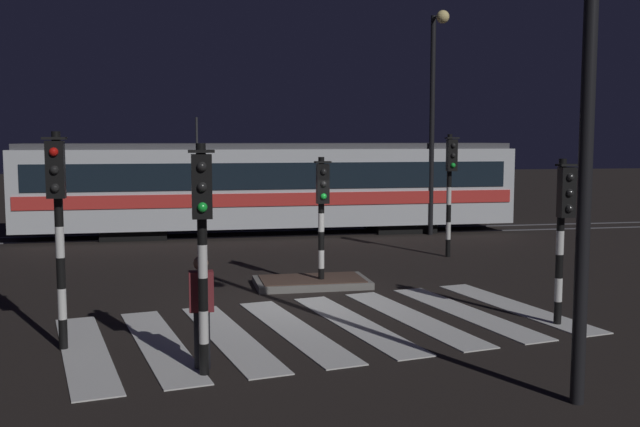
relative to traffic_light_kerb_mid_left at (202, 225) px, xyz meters
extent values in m
plane|color=black|center=(2.27, 4.51, -2.22)|extent=(120.00, 120.00, 0.00)
cube|color=#59595E|center=(2.27, 14.86, -2.21)|extent=(80.00, 0.12, 0.03)
cube|color=#59595E|center=(2.27, 16.30, -2.21)|extent=(80.00, 0.12, 0.03)
cube|color=silver|center=(-1.85, 1.64, -2.21)|extent=(1.58, 4.73, 0.02)
cube|color=silver|center=(-0.67, 1.87, -2.21)|extent=(1.58, 4.73, 0.02)
cube|color=silver|center=(0.51, 2.10, -2.21)|extent=(1.58, 4.73, 0.02)
cube|color=silver|center=(1.68, 2.32, -2.21)|extent=(1.58, 4.73, 0.02)
cube|color=silver|center=(2.86, 2.55, -2.21)|extent=(1.58, 4.73, 0.02)
cube|color=silver|center=(4.03, 2.78, -2.21)|extent=(1.58, 4.73, 0.02)
cube|color=silver|center=(5.21, 3.00, -2.21)|extent=(1.58, 4.73, 0.02)
cube|color=silver|center=(6.38, 3.23, -2.21)|extent=(1.58, 4.73, 0.02)
cube|color=slate|center=(2.72, 6.19, -2.14)|extent=(2.63, 1.49, 0.16)
cube|color=#4C382D|center=(2.72, 6.19, -2.05)|extent=(2.37, 1.34, 0.02)
cylinder|color=black|center=(0.00, 0.09, -1.98)|extent=(0.14, 0.14, 0.48)
cylinder|color=white|center=(0.00, 0.09, -1.50)|extent=(0.14, 0.14, 0.48)
cylinder|color=black|center=(0.00, 0.09, -1.02)|extent=(0.14, 0.14, 0.48)
cylinder|color=white|center=(0.00, 0.09, -0.54)|extent=(0.14, 0.14, 0.48)
cylinder|color=black|center=(0.00, 0.09, -0.06)|extent=(0.14, 0.14, 0.48)
cylinder|color=white|center=(0.00, 0.09, 0.42)|extent=(0.14, 0.14, 0.48)
cylinder|color=black|center=(0.00, 0.09, 0.90)|extent=(0.14, 0.14, 0.48)
cube|color=black|center=(0.00, -0.08, 0.54)|extent=(0.28, 0.20, 0.90)
sphere|color=black|center=(0.00, -0.19, 0.82)|extent=(0.14, 0.14, 0.14)
sphere|color=black|center=(0.00, -0.19, 0.54)|extent=(0.14, 0.14, 0.14)
sphere|color=green|center=(0.00, -0.19, 0.26)|extent=(0.14, 0.14, 0.14)
cube|color=black|center=(0.00, -0.08, 1.03)|extent=(0.36, 0.24, 0.04)
cylinder|color=black|center=(2.92, 6.06, -2.01)|extent=(0.14, 0.14, 0.43)
cylinder|color=white|center=(2.92, 6.06, -1.58)|extent=(0.14, 0.14, 0.43)
cylinder|color=black|center=(2.92, 6.06, -1.15)|extent=(0.14, 0.14, 0.43)
cylinder|color=white|center=(2.92, 6.06, -0.72)|extent=(0.14, 0.14, 0.43)
cylinder|color=black|center=(2.92, 6.06, -0.29)|extent=(0.14, 0.14, 0.43)
cylinder|color=white|center=(2.92, 6.06, 0.14)|extent=(0.14, 0.14, 0.43)
cylinder|color=black|center=(2.92, 6.06, 0.57)|extent=(0.14, 0.14, 0.43)
cube|color=black|center=(2.92, 5.89, 0.18)|extent=(0.28, 0.20, 0.90)
sphere|color=black|center=(2.92, 5.78, 0.46)|extent=(0.14, 0.14, 0.14)
sphere|color=black|center=(2.92, 5.78, 0.18)|extent=(0.14, 0.14, 0.14)
sphere|color=green|center=(2.92, 5.78, -0.10)|extent=(0.14, 0.14, 0.14)
cube|color=black|center=(2.92, 5.89, 0.67)|extent=(0.36, 0.24, 0.04)
cylinder|color=black|center=(-2.20, 1.87, -1.97)|extent=(0.14, 0.14, 0.51)
cylinder|color=white|center=(-2.20, 1.87, -1.46)|extent=(0.14, 0.14, 0.51)
cylinder|color=black|center=(-2.20, 1.87, -0.95)|extent=(0.14, 0.14, 0.51)
cylinder|color=white|center=(-2.20, 1.87, -0.45)|extent=(0.14, 0.14, 0.51)
cylinder|color=black|center=(-2.20, 1.87, 0.06)|extent=(0.14, 0.14, 0.51)
cylinder|color=white|center=(-2.20, 1.87, 0.56)|extent=(0.14, 0.14, 0.51)
cylinder|color=black|center=(-2.20, 1.87, 1.07)|extent=(0.14, 0.14, 0.51)
cube|color=black|center=(-2.20, 1.70, 0.72)|extent=(0.28, 0.20, 0.90)
sphere|color=red|center=(-2.20, 1.59, 1.00)|extent=(0.14, 0.14, 0.14)
sphere|color=black|center=(-2.20, 1.59, 0.72)|extent=(0.14, 0.14, 0.14)
sphere|color=black|center=(-2.20, 1.59, 0.44)|extent=(0.14, 0.14, 0.14)
cube|color=black|center=(-2.20, 1.70, 1.21)|extent=(0.36, 0.24, 0.04)
cylinder|color=black|center=(6.52, 1.78, -2.00)|extent=(0.14, 0.14, 0.44)
cylinder|color=white|center=(6.52, 1.78, -1.56)|extent=(0.14, 0.14, 0.44)
cylinder|color=black|center=(6.52, 1.78, -1.13)|extent=(0.14, 0.14, 0.44)
cylinder|color=white|center=(6.52, 1.78, -0.69)|extent=(0.14, 0.14, 0.44)
cylinder|color=black|center=(6.52, 1.78, -0.25)|extent=(0.14, 0.14, 0.44)
cylinder|color=white|center=(6.52, 1.78, 0.19)|extent=(0.14, 0.14, 0.44)
cylinder|color=black|center=(6.52, 1.78, 0.63)|extent=(0.14, 0.14, 0.44)
cube|color=black|center=(6.52, 1.61, 0.25)|extent=(0.28, 0.20, 0.90)
sphere|color=black|center=(6.52, 1.50, 0.53)|extent=(0.14, 0.14, 0.14)
sphere|color=black|center=(6.52, 1.50, 0.25)|extent=(0.14, 0.14, 0.14)
sphere|color=black|center=(6.52, 1.50, -0.03)|extent=(0.14, 0.14, 0.14)
cube|color=black|center=(6.52, 1.61, 0.74)|extent=(0.36, 0.24, 0.04)
cylinder|color=black|center=(7.37, 9.58, -1.97)|extent=(0.14, 0.14, 0.51)
cylinder|color=white|center=(7.37, 9.58, -1.46)|extent=(0.14, 0.14, 0.51)
cylinder|color=black|center=(7.37, 9.58, -0.95)|extent=(0.14, 0.14, 0.51)
cylinder|color=white|center=(7.37, 9.58, -0.45)|extent=(0.14, 0.14, 0.51)
cylinder|color=black|center=(7.37, 9.58, 0.06)|extent=(0.14, 0.14, 0.51)
cylinder|color=white|center=(7.37, 9.58, 0.57)|extent=(0.14, 0.14, 0.51)
cylinder|color=black|center=(7.37, 9.58, 1.07)|extent=(0.14, 0.14, 0.51)
cube|color=black|center=(7.37, 9.41, 0.73)|extent=(0.28, 0.20, 0.90)
sphere|color=black|center=(7.37, 9.30, 1.01)|extent=(0.14, 0.14, 0.14)
sphere|color=black|center=(7.37, 9.30, 0.73)|extent=(0.14, 0.14, 0.14)
sphere|color=green|center=(7.37, 9.30, 0.45)|extent=(0.14, 0.14, 0.14)
cube|color=black|center=(7.37, 9.41, 1.22)|extent=(0.36, 0.24, 0.04)
cylinder|color=black|center=(4.72, -1.98, 1.49)|extent=(0.18, 0.18, 7.43)
cylinder|color=black|center=(8.54, 14.34, 1.61)|extent=(0.18, 0.18, 7.65)
cylinder|color=black|center=(8.54, 13.89, 5.33)|extent=(0.10, 0.90, 0.10)
sphere|color=#F9E08C|center=(8.54, 13.44, 5.25)|extent=(0.44, 0.44, 0.44)
cube|color=silver|center=(3.01, 15.58, -0.52)|extent=(17.39, 2.50, 2.70)
cube|color=red|center=(3.01, 14.31, -0.87)|extent=(17.05, 0.04, 0.44)
cube|color=red|center=(3.01, 16.85, -0.87)|extent=(17.05, 0.04, 0.44)
cube|color=black|center=(3.01, 14.31, -0.07)|extent=(16.53, 0.03, 0.90)
cube|color=#4C4C51|center=(3.01, 15.58, 0.93)|extent=(17.05, 2.30, 0.20)
cylinder|color=#262628|center=(0.40, 15.58, 1.43)|extent=(0.08, 0.08, 1.00)
cube|color=black|center=(7.80, 15.58, -2.05)|extent=(2.20, 2.00, 0.35)
cube|color=black|center=(-1.77, 15.58, -2.05)|extent=(2.20, 2.00, 0.35)
sphere|color=#F9F2CC|center=(11.76, 15.58, -0.92)|extent=(0.24, 0.24, 0.24)
cylinder|color=black|center=(-0.02, 0.42, -1.78)|extent=(0.24, 0.24, 0.88)
cube|color=maroon|center=(-0.02, 0.42, -1.04)|extent=(0.36, 0.22, 0.60)
sphere|color=#9E7051|center=(-0.02, 0.42, -0.62)|extent=(0.22, 0.22, 0.22)
camera|label=1|loc=(-0.36, -10.42, 1.22)|focal=41.29mm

